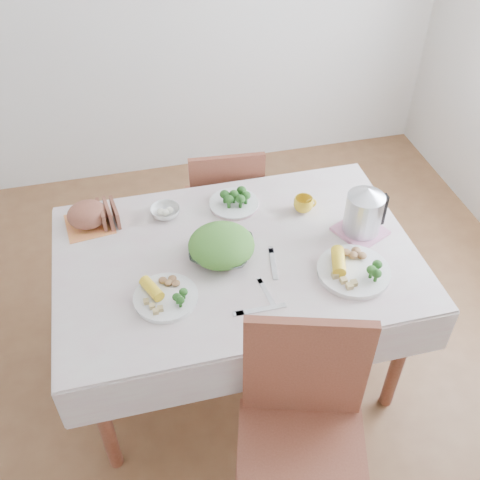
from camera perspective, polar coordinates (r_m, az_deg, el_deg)
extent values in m
plane|color=brown|center=(2.93, -0.29, -12.23)|extent=(3.60, 3.60, 0.00)
cube|color=brown|center=(2.64, -0.32, -7.51)|extent=(1.40, 0.90, 0.75)
cube|color=beige|center=(2.36, -0.36, -1.54)|extent=(1.50, 1.00, 0.01)
cube|color=brown|center=(2.15, 6.22, -21.79)|extent=(0.57, 0.57, 1.01)
cube|color=brown|center=(3.10, -1.69, 4.04)|extent=(0.43, 0.43, 0.87)
imported|color=white|center=(2.32, -1.88, -1.12)|extent=(0.34, 0.34, 0.06)
cylinder|color=white|center=(2.19, -7.54, -5.82)|extent=(0.27, 0.27, 0.02)
cylinder|color=white|center=(2.31, 11.45, -3.18)|extent=(0.42, 0.42, 0.02)
cylinder|color=beige|center=(2.59, -0.62, 3.69)|extent=(0.28, 0.28, 0.02)
cube|color=#E78644|center=(2.58, -15.02, 1.58)|extent=(0.23, 0.23, 0.00)
ellipsoid|color=brown|center=(2.54, -15.24, 2.53)|extent=(0.23, 0.23, 0.11)
imported|color=white|center=(2.55, -7.59, 2.86)|extent=(0.15, 0.15, 0.04)
imported|color=gold|center=(2.56, 6.46, 3.62)|extent=(0.10, 0.10, 0.07)
cube|color=pink|center=(2.51, 12.10, 0.94)|extent=(0.25, 0.25, 0.02)
cylinder|color=#B2B5BA|center=(2.43, 12.47, 2.93)|extent=(0.17, 0.17, 0.22)
cube|color=silver|center=(2.20, 2.75, -5.42)|extent=(0.04, 0.16, 0.00)
cube|color=silver|center=(2.31, 3.41, -2.43)|extent=(0.05, 0.19, 0.00)
cube|color=silver|center=(2.14, 2.15, -7.06)|extent=(0.20, 0.03, 0.00)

